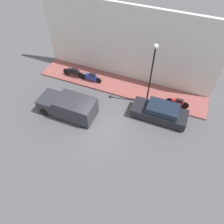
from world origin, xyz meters
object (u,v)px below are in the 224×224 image
Objects in this scene: motorcycle_black at (74,72)px; motorcycle_blue at (91,77)px; parked_car at (160,112)px; delivery_van at (68,106)px; streetlamp at (152,67)px; motorcycle_red at (177,103)px.

motorcycle_black reaches higher than motorcycle_blue.
motorcycle_blue is (1.87, 6.79, -0.06)m from parked_car.
parked_car is 7.17m from delivery_van.
delivery_van reaches higher than parked_car.
delivery_van is at bearing 108.28° from parked_car.
motorcycle_black is 7.86m from streetlamp.
parked_car is 3.58m from streetlamp.
motorcycle_black is 1.08× the size of motorcycle_blue.
delivery_van is 2.28× the size of motorcycle_blue.
parked_car is 1.92m from motorcycle_red.
motorcycle_blue is 6.27m from streetlamp.
delivery_van is at bearing 122.93° from streetlamp.
delivery_van is 2.43× the size of motorcycle_red.
motorcycle_black is at bearing 90.41° from motorcycle_blue.
streetlamp is at bearing -94.72° from motorcycle_black.
motorcycle_blue is at bearing 83.59° from streetlamp.
motorcycle_blue is 0.37× the size of streetlamp.
streetlamp is (3.51, -5.43, 2.83)m from delivery_van.
motorcycle_black is at bearing 88.44° from motorcycle_red.
motorcycle_red is (3.85, -7.87, -0.29)m from delivery_van.
motorcycle_blue is (4.12, -0.02, -0.27)m from delivery_van.
parked_car is 8.79m from motorcycle_black.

